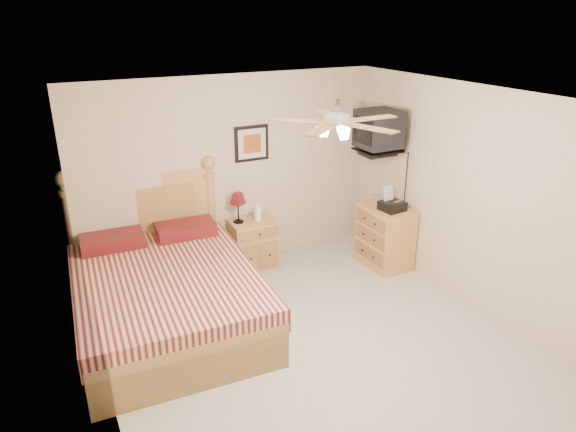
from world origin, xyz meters
The scene contains 17 objects.
floor centered at (0.00, 0.00, 0.00)m, with size 4.50×4.50×0.00m, color #ABA69B.
ceiling centered at (0.00, 0.00, 2.50)m, with size 4.00×4.50×0.04m, color white.
wall_back centered at (0.00, 2.25, 1.25)m, with size 4.00×0.04×2.50m, color #CBB396.
wall_front centered at (0.00, -2.25, 1.25)m, with size 4.00×0.04×2.50m, color #CBB396.
wall_left centered at (-2.00, 0.00, 1.25)m, with size 0.04×4.50×2.50m, color #CBB396.
wall_right centered at (2.00, 0.00, 1.25)m, with size 0.04×4.50×2.50m, color #CBB396.
bed centered at (-1.23, 1.12, 0.77)m, with size 1.81×2.37×1.54m, color #A57C3F, non-canonical shape.
nightstand centered at (0.16, 2.00, 0.32)m, with size 0.60×0.45×0.65m, color #A47840.
table_lamp centered at (-0.02, 2.05, 0.85)m, with size 0.22×0.22×0.41m, color maroon, non-canonical shape.
lotion_bottle centered at (0.23, 1.98, 0.78)m, with size 0.10×0.10×0.26m, color white.
framed_picture centered at (0.27, 2.23, 1.62)m, with size 0.46×0.04×0.46m, color black.
dresser centered at (1.73, 1.23, 0.41)m, with size 0.49×0.70×0.83m, color #BB753C.
fax_machine centered at (1.72, 1.11, 0.98)m, with size 0.28×0.30×0.30m, color black, non-canonical shape.
magazine_lower centered at (1.74, 1.45, 0.84)m, with size 0.18×0.25×0.02m, color beige.
magazine_upper centered at (1.76, 1.49, 0.86)m, with size 0.18×0.25×0.02m, color tan.
wall_tv centered at (1.75, 1.34, 1.81)m, with size 0.56×0.46×0.58m, color black, non-canonical shape.
ceiling_fan centered at (0.00, -0.20, 2.36)m, with size 1.14×1.14×0.28m, color silver, non-canonical shape.
Camera 1 is at (-2.26, -3.72, 3.21)m, focal length 32.00 mm.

